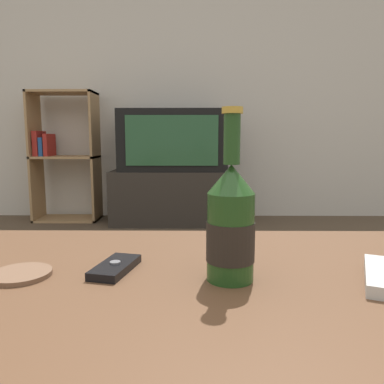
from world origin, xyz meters
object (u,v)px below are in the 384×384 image
object	(u,v)px
tv_stand	(174,196)
bookshelf	(62,155)
television	(173,140)
remote_control	(379,276)
cell_phone	(115,267)
beer_bottle	(231,224)

from	to	relation	value
tv_stand	bookshelf	size ratio (longest dim) A/B	0.93
tv_stand	television	bearing A→B (deg)	-90.00
tv_stand	bookshelf	world-z (taller)	bookshelf
bookshelf	remote_control	xyz separation A→B (m)	(1.47, -2.72, -0.07)
remote_control	cell_phone	bearing A→B (deg)	-162.64
remote_control	tv_stand	bearing A→B (deg)	123.53
beer_bottle	remote_control	size ratio (longest dim) A/B	1.68
television	cell_phone	distance (m)	2.59
bookshelf	cell_phone	distance (m)	2.87
bookshelf	beer_bottle	xyz separation A→B (m)	(1.23, -2.72, 0.01)
tv_stand	cell_phone	world-z (taller)	cell_phone
television	beer_bottle	xyz separation A→B (m)	(0.24, -2.62, -0.12)
television	bookshelf	size ratio (longest dim) A/B	0.79
beer_bottle	cell_phone	xyz separation A→B (m)	(-0.19, 0.04, -0.08)
tv_stand	television	size ratio (longest dim) A/B	1.17
beer_bottle	tv_stand	bearing A→B (deg)	95.28
television	remote_control	distance (m)	2.67
tv_stand	beer_bottle	distance (m)	2.66
tv_stand	cell_phone	bearing A→B (deg)	-88.92
tv_stand	bookshelf	xyz separation A→B (m)	(-0.99, 0.09, 0.35)
tv_stand	cell_phone	size ratio (longest dim) A/B	8.63
beer_bottle	remote_control	world-z (taller)	beer_bottle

